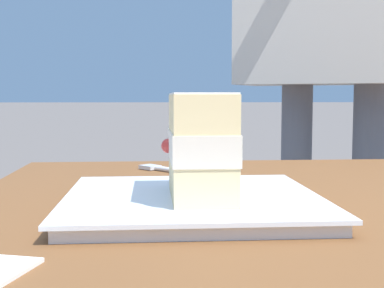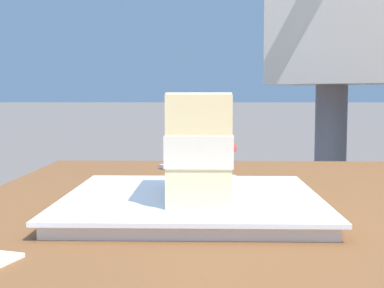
% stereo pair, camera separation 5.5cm
% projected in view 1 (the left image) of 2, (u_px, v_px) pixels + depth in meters
% --- Properties ---
extents(dessert_plate, '(0.26, 0.26, 0.02)m').
position_uv_depth(dessert_plate, '(192.00, 202.00, 0.55)').
color(dessert_plate, white).
rests_on(dessert_plate, patio_table).
extents(cake_slice, '(0.13, 0.08, 0.10)m').
position_uv_depth(cake_slice, '(201.00, 145.00, 0.53)').
color(cake_slice, beige).
rests_on(cake_slice, dessert_plate).
extents(dessert_fork, '(0.14, 0.12, 0.01)m').
position_uv_depth(dessert_fork, '(174.00, 171.00, 0.82)').
color(dessert_fork, silver).
rests_on(dessert_fork, patio_table).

